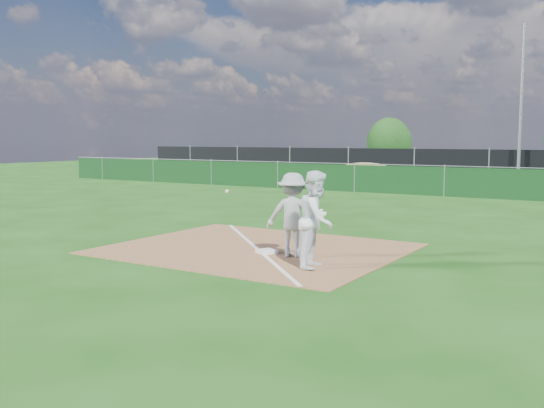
{
  "coord_description": "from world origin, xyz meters",
  "views": [
    {
      "loc": [
        7.09,
        -9.73,
        2.38
      ],
      "look_at": [
        0.4,
        1.0,
        1.0
      ],
      "focal_mm": 40.0,
      "sensor_mm": 36.0,
      "label": 1
    }
  ],
  "objects_px": {
    "first_base": "(267,251)",
    "runner": "(317,220)",
    "car_mid": "(521,165)",
    "tree_left": "(389,144)",
    "light_pole": "(521,105)",
    "play_at_first": "(293,215)",
    "car_left": "(408,165)"
  },
  "relations": [
    {
      "from": "car_mid",
      "to": "first_base",
      "type": "bearing_deg",
      "value": -167.2
    },
    {
      "from": "play_at_first",
      "to": "runner",
      "type": "height_order",
      "value": "runner"
    },
    {
      "from": "runner",
      "to": "tree_left",
      "type": "distance_m",
      "value": 34.29
    },
    {
      "from": "first_base",
      "to": "tree_left",
      "type": "xyz_separation_m",
      "value": [
        -9.62,
        31.79,
        1.94
      ]
    },
    {
      "from": "first_base",
      "to": "runner",
      "type": "xyz_separation_m",
      "value": [
        1.49,
        -0.63,
        0.84
      ]
    },
    {
      "from": "tree_left",
      "to": "car_left",
      "type": "bearing_deg",
      "value": -59.27
    },
    {
      "from": "light_pole",
      "to": "play_at_first",
      "type": "bearing_deg",
      "value": -90.96
    },
    {
      "from": "runner",
      "to": "first_base",
      "type": "bearing_deg",
      "value": 56.44
    },
    {
      "from": "first_base",
      "to": "runner",
      "type": "bearing_deg",
      "value": -23.08
    },
    {
      "from": "first_base",
      "to": "runner",
      "type": "height_order",
      "value": "runner"
    },
    {
      "from": "runner",
      "to": "tree_left",
      "type": "bearing_deg",
      "value": 8.43
    },
    {
      "from": "light_pole",
      "to": "tree_left",
      "type": "height_order",
      "value": "light_pole"
    },
    {
      "from": "runner",
      "to": "car_left",
      "type": "height_order",
      "value": "runner"
    },
    {
      "from": "play_at_first",
      "to": "car_mid",
      "type": "bearing_deg",
      "value": 90.9
    },
    {
      "from": "car_left",
      "to": "car_mid",
      "type": "bearing_deg",
      "value": -83.88
    },
    {
      "from": "first_base",
      "to": "car_mid",
      "type": "bearing_deg",
      "value": 89.59
    },
    {
      "from": "runner",
      "to": "car_mid",
      "type": "bearing_deg",
      "value": -7.85
    },
    {
      "from": "play_at_first",
      "to": "tree_left",
      "type": "height_order",
      "value": "tree_left"
    },
    {
      "from": "play_at_first",
      "to": "car_left",
      "type": "relative_size",
      "value": 0.57
    },
    {
      "from": "car_left",
      "to": "car_mid",
      "type": "height_order",
      "value": "car_mid"
    },
    {
      "from": "first_base",
      "to": "car_mid",
      "type": "xyz_separation_m",
      "value": [
        0.2,
        27.46,
        0.75
      ]
    },
    {
      "from": "car_mid",
      "to": "tree_left",
      "type": "relative_size",
      "value": 1.24
    },
    {
      "from": "car_mid",
      "to": "tree_left",
      "type": "xyz_separation_m",
      "value": [
        -9.82,
        4.33,
        1.19
      ]
    },
    {
      "from": "runner",
      "to": "light_pole",
      "type": "bearing_deg",
      "value": -9.25
    },
    {
      "from": "play_at_first",
      "to": "car_left",
      "type": "xyz_separation_m",
      "value": [
        -6.74,
        25.91,
        -0.15
      ]
    },
    {
      "from": "runner",
      "to": "car_left",
      "type": "relative_size",
      "value": 0.44
    },
    {
      "from": "light_pole",
      "to": "runner",
      "type": "height_order",
      "value": "light_pole"
    },
    {
      "from": "first_base",
      "to": "play_at_first",
      "type": "xyz_separation_m",
      "value": [
        0.63,
        -0.03,
        0.8
      ]
    },
    {
      "from": "light_pole",
      "to": "car_left",
      "type": "distance_m",
      "value": 8.72
    },
    {
      "from": "car_left",
      "to": "runner",
      "type": "bearing_deg",
      "value": -171.89
    },
    {
      "from": "play_at_first",
      "to": "car_mid",
      "type": "relative_size",
      "value": 0.48
    },
    {
      "from": "car_left",
      "to": "car_mid",
      "type": "relative_size",
      "value": 0.85
    }
  ]
}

